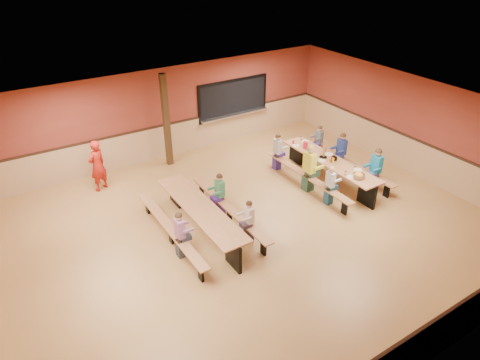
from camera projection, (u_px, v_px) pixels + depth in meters
ground at (248, 229)px, 10.96m from camera, size 12.00×12.00×0.00m
room_envelope at (248, 206)px, 10.62m from camera, size 12.04×10.04×3.02m
kitchen_pass_through at (233, 100)px, 15.07m from camera, size 2.78×0.28×1.38m
structural_post at (166, 121)px, 13.35m from camera, size 0.18×0.18×3.00m
cafeteria_table_main at (329, 166)px, 12.81m from camera, size 1.91×3.70×0.74m
cafeteria_table_second at (201, 215)px, 10.59m from camera, size 1.91×3.70×0.74m
seated_child_white_left at (330, 186)px, 11.73m from camera, size 0.34×0.28×1.14m
seated_adult_yellow at (309, 168)px, 12.31m from camera, size 0.47×0.39×1.42m
seated_child_grey_left at (277, 152)px, 13.50m from camera, size 0.36×0.30×1.20m
seated_child_teal_right at (375, 170)px, 12.37m from camera, size 0.41×0.34×1.29m
seated_child_navy_right at (341, 152)px, 13.42m from camera, size 0.39×0.32×1.25m
seated_child_char_right at (319, 142)px, 14.21m from camera, size 0.33×0.27×1.13m
seated_child_purple_sec at (180, 235)px, 9.75m from camera, size 0.36×0.30×1.19m
seated_child_green_sec at (220, 194)px, 11.29m from camera, size 0.36×0.30×1.19m
seated_child_tan_sec at (249, 221)px, 10.28m from camera, size 0.33×0.27×1.12m
standing_woman at (97, 166)px, 12.30m from camera, size 0.68×0.60×1.56m
punch_pitcher at (305, 145)px, 13.34m from camera, size 0.16×0.16×0.22m
chip_bowl at (359, 176)px, 11.72m from camera, size 0.32×0.32×0.15m
napkin_dispenser at (334, 158)px, 12.65m from camera, size 0.10×0.14×0.13m
condiment_mustard at (333, 161)px, 12.46m from camera, size 0.06×0.06×0.17m
condiment_ketchup at (332, 160)px, 12.54m from camera, size 0.06×0.06×0.17m
table_paddle at (323, 154)px, 12.75m from camera, size 0.16×0.16×0.56m
place_settings at (330, 158)px, 12.68m from camera, size 0.65×3.30×0.11m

